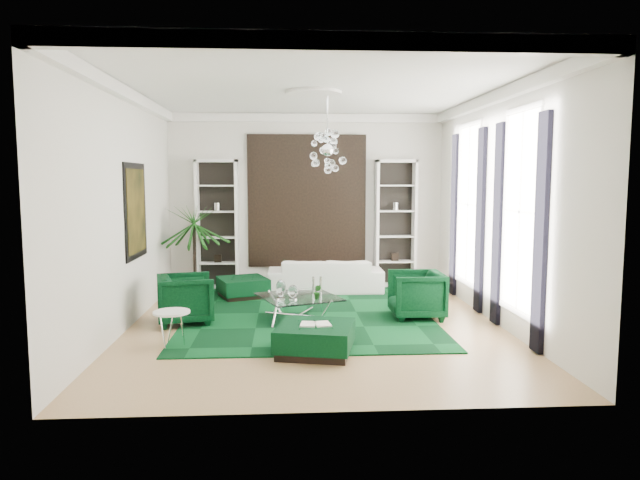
{
  "coord_description": "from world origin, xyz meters",
  "views": [
    {
      "loc": [
        -0.47,
        -9.11,
        2.38
      ],
      "look_at": [
        0.11,
        0.5,
        1.35
      ],
      "focal_mm": 32.0,
      "sensor_mm": 36.0,
      "label": 1
    }
  ],
  "objects": [
    {
      "name": "wall_front",
      "position": [
        0.0,
        -3.51,
        1.9
      ],
      "size": [
        6.0,
        0.02,
        3.8
      ],
      "primitive_type": "cube",
      "color": "silver",
      "rests_on": "ground"
    },
    {
      "name": "curtain_far_a",
      "position": [
        2.96,
        0.72,
        1.65
      ],
      "size": [
        0.07,
        0.3,
        3.25
      ],
      "primitive_type": "cube",
      "color": "black",
      "rests_on": "floor"
    },
    {
      "name": "window_near",
      "position": [
        2.99,
        -0.9,
        1.9
      ],
      "size": [
        0.03,
        1.1,
        2.9
      ],
      "primitive_type": "cube",
      "color": "white",
      "rests_on": "wall_right"
    },
    {
      "name": "ottoman_front",
      "position": [
        -0.07,
        -1.5,
        0.2
      ],
      "size": [
        1.2,
        1.2,
        0.4
      ],
      "primitive_type": "cube",
      "rotation": [
        0.0,
        0.0,
        -0.22
      ],
      "color": "black",
      "rests_on": "floor"
    },
    {
      "name": "ceiling_medallion",
      "position": [
        0.0,
        0.3,
        3.77
      ],
      "size": [
        0.9,
        0.9,
        0.05
      ],
      "primitive_type": "cylinder",
      "color": "white",
      "rests_on": "ceiling"
    },
    {
      "name": "wall_left",
      "position": [
        -3.01,
        0.0,
        1.9
      ],
      "size": [
        0.02,
        7.0,
        3.8
      ],
      "primitive_type": "cube",
      "color": "silver",
      "rests_on": "ground"
    },
    {
      "name": "chandelier",
      "position": [
        0.22,
        0.31,
        2.85
      ],
      "size": [
        0.87,
        0.87,
        0.72
      ],
      "primitive_type": null,
      "rotation": [
        0.0,
        0.0,
        0.1
      ],
      "color": "white",
      "rests_on": "ceiling"
    },
    {
      "name": "floor",
      "position": [
        0.0,
        0.0,
        -0.01
      ],
      "size": [
        6.0,
        7.0,
        0.02
      ],
      "primitive_type": "cube",
      "color": "tan",
      "rests_on": "ground"
    },
    {
      "name": "shelving_right",
      "position": [
        1.95,
        3.31,
        1.4
      ],
      "size": [
        0.9,
        0.38,
        2.8
      ],
      "primitive_type": null,
      "color": "white",
      "rests_on": "floor"
    },
    {
      "name": "window_far",
      "position": [
        2.99,
        1.5,
        1.9
      ],
      "size": [
        0.03,
        1.1,
        2.9
      ],
      "primitive_type": "cube",
      "color": "white",
      "rests_on": "wall_right"
    },
    {
      "name": "side_table",
      "position": [
        -2.1,
        -1.06,
        0.25
      ],
      "size": [
        0.62,
        0.62,
        0.5
      ],
      "primitive_type": "cylinder",
      "rotation": [
        0.0,
        0.0,
        -0.22
      ],
      "color": "white",
      "rests_on": "floor"
    },
    {
      "name": "sofa",
      "position": [
        0.36,
        2.77,
        0.35
      ],
      "size": [
        2.41,
        0.98,
        0.7
      ],
      "primitive_type": "imported",
      "rotation": [
        0.0,
        0.0,
        3.12
      ],
      "color": "white",
      "rests_on": "floor"
    },
    {
      "name": "wall_right",
      "position": [
        3.01,
        0.0,
        1.9
      ],
      "size": [
        0.02,
        7.0,
        3.8
      ],
      "primitive_type": "cube",
      "color": "silver",
      "rests_on": "ground"
    },
    {
      "name": "rug",
      "position": [
        -0.09,
        0.83,
        0.01
      ],
      "size": [
        4.2,
        5.0,
        0.02
      ],
      "primitive_type": "cube",
      "color": "black",
      "rests_on": "floor"
    },
    {
      "name": "tapestry",
      "position": [
        0.0,
        3.46,
        1.9
      ],
      "size": [
        2.5,
        0.06,
        2.8
      ],
      "primitive_type": "cube",
      "color": "black",
      "rests_on": "wall_back"
    },
    {
      "name": "palm",
      "position": [
        -2.35,
        2.68,
        1.2
      ],
      "size": [
        1.85,
        1.85,
        2.4
      ],
      "primitive_type": null,
      "rotation": [
        0.0,
        0.0,
        0.27
      ],
      "color": "#134611",
      "rests_on": "floor"
    },
    {
      "name": "ceiling",
      "position": [
        0.0,
        0.0,
        3.81
      ],
      "size": [
        6.0,
        7.0,
        0.02
      ],
      "primitive_type": "cube",
      "color": "white",
      "rests_on": "ground"
    },
    {
      "name": "table_plant",
      "position": [
        0.04,
        0.12,
        0.53
      ],
      "size": [
        0.17,
        0.15,
        0.24
      ],
      "primitive_type": "imported",
      "rotation": [
        0.0,
        0.0,
        -0.42
      ],
      "color": "#134611",
      "rests_on": "coffee_table"
    },
    {
      "name": "painting",
      "position": [
        -2.97,
        0.6,
        1.85
      ],
      "size": [
        0.04,
        1.3,
        1.6
      ],
      "primitive_type": "cube",
      "color": "black",
      "rests_on": "wall_left"
    },
    {
      "name": "armchair_right",
      "position": [
        1.76,
        0.39,
        0.41
      ],
      "size": [
        0.91,
        0.88,
        0.81
      ],
      "primitive_type": "imported",
      "rotation": [
        0.0,
        0.0,
        -1.59
      ],
      "color": "black",
      "rests_on": "floor"
    },
    {
      "name": "crown_molding",
      "position": [
        0.0,
        0.0,
        3.7
      ],
      "size": [
        6.0,
        7.0,
        0.18
      ],
      "primitive_type": null,
      "color": "white",
      "rests_on": "ceiling"
    },
    {
      "name": "coffee_table",
      "position": [
        -0.26,
        0.37,
        0.21
      ],
      "size": [
        1.55,
        1.55,
        0.41
      ],
      "primitive_type": null,
      "rotation": [
        0.0,
        0.0,
        0.36
      ],
      "color": "white",
      "rests_on": "floor"
    },
    {
      "name": "ottoman_side",
      "position": [
        -1.34,
        2.29,
        0.2
      ],
      "size": [
        1.15,
        1.15,
        0.4
      ],
      "primitive_type": "cube",
      "rotation": [
        0.0,
        0.0,
        0.35
      ],
      "color": "black",
      "rests_on": "floor"
    },
    {
      "name": "book",
      "position": [
        -0.07,
        -1.5,
        0.42
      ],
      "size": [
        0.42,
        0.28,
        0.03
      ],
      "primitive_type": "cube",
      "color": "white",
      "rests_on": "ottoman_front"
    },
    {
      "name": "curtain_near_b",
      "position": [
        2.96,
        -0.12,
        1.65
      ],
      "size": [
        0.07,
        0.3,
        3.25
      ],
      "primitive_type": "cube",
      "color": "black",
      "rests_on": "floor"
    },
    {
      "name": "curtain_far_b",
      "position": [
        2.96,
        2.28,
        1.65
      ],
      "size": [
        0.07,
        0.3,
        3.25
      ],
      "primitive_type": "cube",
      "color": "black",
      "rests_on": "floor"
    },
    {
      "name": "wall_back",
      "position": [
        0.0,
        3.51,
        1.9
      ],
      "size": [
        6.0,
        0.02,
        3.8
      ],
      "primitive_type": "cube",
      "color": "silver",
      "rests_on": "ground"
    },
    {
      "name": "shelving_left",
      "position": [
        -1.95,
        3.31,
        1.4
      ],
      "size": [
        0.9,
        0.38,
        2.8
      ],
      "primitive_type": null,
      "color": "white",
      "rests_on": "floor"
    },
    {
      "name": "armchair_left",
      "position": [
        -2.13,
        0.29,
        0.41
      ],
      "size": [
        1.07,
        1.05,
        0.81
      ],
      "primitive_type": "imported",
      "rotation": [
        0.0,
        0.0,
        1.8
      ],
      "color": "black",
      "rests_on": "floor"
    },
    {
      "name": "curtain_near_a",
      "position": [
        2.96,
        -1.68,
        1.65
      ],
      "size": [
        0.07,
        0.3,
        3.25
      ],
      "primitive_type": "cube",
      "color": "black",
      "rests_on": "floor"
    }
  ]
}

